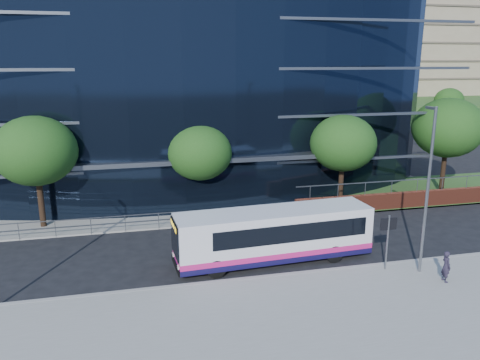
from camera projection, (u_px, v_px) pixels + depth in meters
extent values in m
plane|color=black|center=(288.00, 267.00, 23.62)|extent=(200.00, 200.00, 0.00)
cube|color=gray|center=(328.00, 317.00, 18.89)|extent=(80.00, 8.00, 0.15)
cube|color=gray|center=(295.00, 274.00, 22.66)|extent=(80.00, 0.25, 0.16)
cube|color=gold|center=(293.00, 274.00, 22.87)|extent=(80.00, 0.08, 0.01)
cube|color=gold|center=(292.00, 273.00, 23.01)|extent=(80.00, 0.08, 0.01)
cube|color=gray|center=(155.00, 209.00, 32.66)|extent=(50.00, 8.00, 0.10)
cube|color=black|center=(165.00, 84.00, 43.38)|extent=(38.00, 16.00, 16.00)
cube|color=#595E66|center=(185.00, 161.00, 30.78)|extent=(22.00, 1.20, 0.30)
cube|color=slate|center=(125.00, 216.00, 28.20)|extent=(24.00, 0.05, 0.05)
cube|color=slate|center=(125.00, 223.00, 28.31)|extent=(24.00, 0.05, 0.05)
cylinder|color=slate|center=(125.00, 224.00, 28.32)|extent=(0.04, 0.04, 1.10)
cube|color=#2D511E|center=(357.00, 107.00, 82.99)|extent=(60.00, 42.00, 4.00)
cube|color=tan|center=(357.00, 19.00, 81.14)|extent=(50.00, 12.00, 26.00)
cylinder|color=slate|center=(387.00, 243.00, 22.72)|extent=(0.08, 0.08, 2.80)
cube|color=black|center=(389.00, 224.00, 22.51)|extent=(0.85, 0.06, 0.60)
cylinder|color=black|center=(41.00, 202.00, 28.83)|extent=(0.36, 0.36, 3.30)
ellipsoid|color=#163E11|center=(35.00, 151.00, 28.02)|extent=(4.95, 4.95, 4.21)
cylinder|color=black|center=(201.00, 193.00, 31.56)|extent=(0.36, 0.36, 2.86)
ellipsoid|color=#163E11|center=(200.00, 153.00, 30.87)|extent=(4.29, 4.29, 3.65)
cylinder|color=black|center=(341.00, 185.00, 33.27)|extent=(0.36, 0.36, 3.08)
ellipsoid|color=#163E11|center=(343.00, 143.00, 32.52)|extent=(4.62, 4.62, 3.93)
cylinder|color=black|center=(443.00, 172.00, 36.15)|extent=(0.36, 0.36, 3.52)
ellipsoid|color=#163E11|center=(448.00, 128.00, 35.29)|extent=(5.28, 5.28, 4.49)
cylinder|color=black|center=(357.00, 123.00, 66.26)|extent=(0.36, 0.36, 3.08)
ellipsoid|color=#163E11|center=(359.00, 101.00, 65.50)|extent=(4.62, 4.62, 3.93)
cylinder|color=black|center=(447.00, 119.00, 71.70)|extent=(0.36, 0.36, 2.86)
ellipsoid|color=#163E11|center=(449.00, 100.00, 71.00)|extent=(4.29, 4.29, 3.65)
cylinder|color=slate|center=(427.00, 193.00, 21.84)|extent=(0.14, 0.14, 8.00)
cube|color=slate|center=(431.00, 108.00, 21.20)|extent=(0.15, 0.70, 0.12)
cube|color=silver|center=(274.00, 233.00, 23.99)|extent=(10.24, 2.89, 2.44)
cube|color=#120E3C|center=(273.00, 253.00, 24.26)|extent=(10.26, 2.95, 0.28)
cube|color=#CC1D70|center=(274.00, 248.00, 24.19)|extent=(10.26, 2.95, 0.28)
cube|color=black|center=(284.00, 226.00, 24.05)|extent=(8.22, 2.82, 0.92)
cube|color=black|center=(175.00, 242.00, 22.55)|extent=(0.20, 1.98, 1.43)
cube|color=black|center=(174.00, 225.00, 22.34)|extent=(0.21, 1.89, 0.37)
cube|color=yellow|center=(173.00, 224.00, 22.54)|extent=(0.10, 1.01, 0.20)
cube|color=black|center=(176.00, 265.00, 22.86)|extent=(0.23, 2.21, 0.22)
cylinder|color=black|center=(216.00, 269.00, 22.38)|extent=(0.93, 0.33, 0.92)
cylinder|color=black|center=(334.00, 254.00, 24.11)|extent=(0.93, 0.33, 0.92)
imported|color=#272132|center=(446.00, 266.00, 21.63)|extent=(0.40, 0.57, 1.50)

